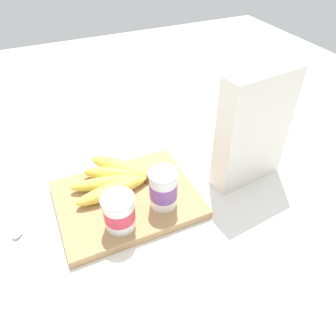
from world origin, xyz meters
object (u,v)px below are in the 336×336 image
yogurt_cup_front (163,189)px  yogurt_cup_back (119,212)px  cutting_board (127,199)px  cereal_box (253,130)px  banana_bunch (114,178)px  spoon (19,223)px

yogurt_cup_front → yogurt_cup_back: size_ratio=1.15×
cutting_board → cereal_box: size_ratio=1.10×
banana_bunch → yogurt_cup_back: bearing=78.5°
yogurt_cup_back → spoon: size_ratio=0.62×
cutting_board → spoon: size_ratio=2.44×
cutting_board → spoon: (0.24, -0.03, -0.01)m
yogurt_cup_front → banana_bunch: size_ratio=0.48×
yogurt_cup_front → cutting_board: bearing=-39.4°
yogurt_cup_front → spoon: size_ratio=0.72×
cereal_box → banana_bunch: cereal_box is taller
yogurt_cup_back → spoon: yogurt_cup_back is taller
yogurt_cup_front → banana_bunch: bearing=-53.7°
yogurt_cup_back → banana_bunch: yogurt_cup_back is taller
banana_bunch → spoon: size_ratio=1.50×
cutting_board → yogurt_cup_front: (-0.07, 0.06, 0.06)m
cutting_board → yogurt_cup_back: 0.10m
cereal_box → yogurt_cup_front: 0.25m
yogurt_cup_front → yogurt_cup_back: 0.11m
cereal_box → cutting_board: bearing=166.1°
yogurt_cup_back → spoon: bearing=-28.5°
cereal_box → spoon: 0.58m
cutting_board → spoon: cutting_board is taller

